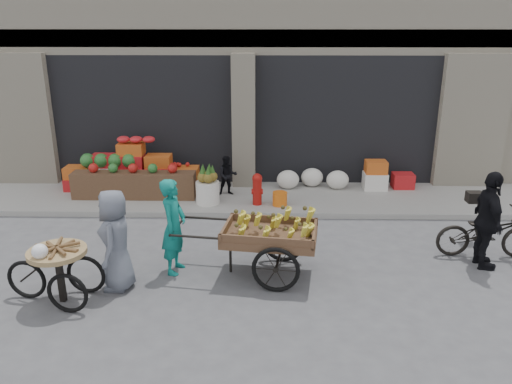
{
  "coord_description": "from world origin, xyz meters",
  "views": [
    {
      "loc": [
        0.53,
        -6.84,
        3.93
      ],
      "look_at": [
        0.37,
        1.5,
        1.1
      ],
      "focal_mm": 35.0,
      "sensor_mm": 36.0,
      "label": 1
    }
  ],
  "objects_px": {
    "fire_hydrant": "(257,188)",
    "banana_cart": "(267,232)",
    "seated_person": "(228,176)",
    "tricycle_cart": "(58,267)",
    "pineapple_bin": "(208,192)",
    "vendor_grey": "(116,240)",
    "vendor_woman": "(174,226)",
    "orange_bucket": "(280,199)",
    "cyclist": "(488,221)",
    "bicycle": "(487,233)"
  },
  "relations": [
    {
      "from": "fire_hydrant",
      "to": "cyclist",
      "type": "distance_m",
      "value": 4.71
    },
    {
      "from": "pineapple_bin",
      "to": "seated_person",
      "type": "bearing_deg",
      "value": 56.31
    },
    {
      "from": "pineapple_bin",
      "to": "bicycle",
      "type": "relative_size",
      "value": 0.3
    },
    {
      "from": "pineapple_bin",
      "to": "cyclist",
      "type": "bearing_deg",
      "value": -28.78
    },
    {
      "from": "tricycle_cart",
      "to": "banana_cart",
      "type": "bearing_deg",
      "value": 23.67
    },
    {
      "from": "fire_hydrant",
      "to": "tricycle_cart",
      "type": "distance_m",
      "value": 4.84
    },
    {
      "from": "tricycle_cart",
      "to": "vendor_woman",
      "type": "bearing_deg",
      "value": 40.47
    },
    {
      "from": "pineapple_bin",
      "to": "tricycle_cart",
      "type": "height_order",
      "value": "tricycle_cart"
    },
    {
      "from": "seated_person",
      "to": "tricycle_cart",
      "type": "xyz_separation_m",
      "value": [
        -2.13,
        -4.57,
        -0.02
      ]
    },
    {
      "from": "seated_person",
      "to": "vendor_grey",
      "type": "relative_size",
      "value": 0.58
    },
    {
      "from": "orange_bucket",
      "to": "seated_person",
      "type": "xyz_separation_m",
      "value": [
        -1.2,
        0.7,
        0.31
      ]
    },
    {
      "from": "seated_person",
      "to": "vendor_woman",
      "type": "xyz_separation_m",
      "value": [
        -0.61,
        -3.58,
        0.22
      ]
    },
    {
      "from": "orange_bucket",
      "to": "cyclist",
      "type": "xyz_separation_m",
      "value": [
        3.36,
        -2.63,
        0.57
      ]
    },
    {
      "from": "orange_bucket",
      "to": "banana_cart",
      "type": "relative_size",
      "value": 0.12
    },
    {
      "from": "vendor_woman",
      "to": "bicycle",
      "type": "relative_size",
      "value": 0.93
    },
    {
      "from": "vendor_woman",
      "to": "bicycle",
      "type": "height_order",
      "value": "vendor_woman"
    },
    {
      "from": "orange_bucket",
      "to": "vendor_grey",
      "type": "relative_size",
      "value": 0.2
    },
    {
      "from": "fire_hydrant",
      "to": "orange_bucket",
      "type": "distance_m",
      "value": 0.55
    },
    {
      "from": "pineapple_bin",
      "to": "tricycle_cart",
      "type": "xyz_separation_m",
      "value": [
        -1.73,
        -3.97,
        0.2
      ]
    },
    {
      "from": "pineapple_bin",
      "to": "bicycle",
      "type": "distance_m",
      "value": 5.66
    },
    {
      "from": "vendor_woman",
      "to": "vendor_grey",
      "type": "bearing_deg",
      "value": 134.82
    },
    {
      "from": "cyclist",
      "to": "bicycle",
      "type": "bearing_deg",
      "value": -24.45
    },
    {
      "from": "vendor_grey",
      "to": "vendor_woman",
      "type": "bearing_deg",
      "value": 123.0
    },
    {
      "from": "tricycle_cart",
      "to": "bicycle",
      "type": "bearing_deg",
      "value": 20.86
    },
    {
      "from": "orange_bucket",
      "to": "banana_cart",
      "type": "height_order",
      "value": "banana_cart"
    },
    {
      "from": "seated_person",
      "to": "banana_cart",
      "type": "bearing_deg",
      "value": -86.22
    },
    {
      "from": "vendor_woman",
      "to": "orange_bucket",
      "type": "bearing_deg",
      "value": -22.43
    },
    {
      "from": "fire_hydrant",
      "to": "banana_cart",
      "type": "xyz_separation_m",
      "value": [
        0.2,
        -3.04,
        0.26
      ]
    },
    {
      "from": "banana_cart",
      "to": "fire_hydrant",
      "type": "bearing_deg",
      "value": 102.02
    },
    {
      "from": "fire_hydrant",
      "to": "pineapple_bin",
      "type": "bearing_deg",
      "value": 177.4
    },
    {
      "from": "pineapple_bin",
      "to": "banana_cart",
      "type": "height_order",
      "value": "banana_cart"
    },
    {
      "from": "fire_hydrant",
      "to": "cyclist",
      "type": "relative_size",
      "value": 0.42
    },
    {
      "from": "vendor_grey",
      "to": "bicycle",
      "type": "relative_size",
      "value": 0.93
    },
    {
      "from": "banana_cart",
      "to": "tricycle_cart",
      "type": "height_order",
      "value": "banana_cart"
    },
    {
      "from": "fire_hydrant",
      "to": "seated_person",
      "type": "relative_size",
      "value": 0.76
    },
    {
      "from": "vendor_woman",
      "to": "cyclist",
      "type": "xyz_separation_m",
      "value": [
        5.17,
        0.26,
        0.04
      ]
    },
    {
      "from": "bicycle",
      "to": "cyclist",
      "type": "bearing_deg",
      "value": 155.55
    },
    {
      "from": "seated_person",
      "to": "cyclist",
      "type": "bearing_deg",
      "value": -46.09
    },
    {
      "from": "seated_person",
      "to": "cyclist",
      "type": "xyz_separation_m",
      "value": [
        4.56,
        -3.33,
        0.25
      ]
    },
    {
      "from": "banana_cart",
      "to": "bicycle",
      "type": "bearing_deg",
      "value": 19.35
    },
    {
      "from": "fire_hydrant",
      "to": "bicycle",
      "type": "relative_size",
      "value": 0.41
    },
    {
      "from": "banana_cart",
      "to": "vendor_woman",
      "type": "xyz_separation_m",
      "value": [
        -1.51,
        0.11,
        0.03
      ]
    },
    {
      "from": "fire_hydrant",
      "to": "bicycle",
      "type": "xyz_separation_m",
      "value": [
        4.06,
        -2.28,
        -0.05
      ]
    },
    {
      "from": "banana_cart",
      "to": "orange_bucket",
      "type": "bearing_deg",
      "value": 92.53
    },
    {
      "from": "seated_person",
      "to": "cyclist",
      "type": "distance_m",
      "value": 5.65
    },
    {
      "from": "orange_bucket",
      "to": "cyclist",
      "type": "relative_size",
      "value": 0.19
    },
    {
      "from": "pineapple_bin",
      "to": "seated_person",
      "type": "xyz_separation_m",
      "value": [
        0.4,
        0.6,
        0.21
      ]
    },
    {
      "from": "vendor_woman",
      "to": "vendor_grey",
      "type": "height_order",
      "value": "vendor_woman"
    },
    {
      "from": "orange_bucket",
      "to": "seated_person",
      "type": "bearing_deg",
      "value": 149.74
    },
    {
      "from": "vendor_grey",
      "to": "bicycle",
      "type": "bearing_deg",
      "value": 98.96
    }
  ]
}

